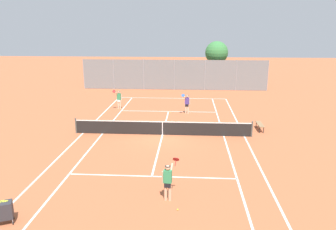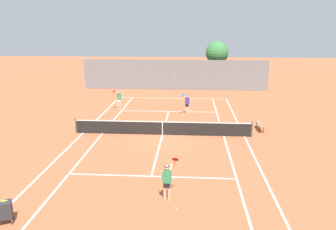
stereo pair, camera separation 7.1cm
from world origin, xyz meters
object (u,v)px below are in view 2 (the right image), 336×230
Objects in this scene: player_far_right at (187,103)px; loose_tennis_ball_1 at (170,113)px; tennis_net at (162,128)px; player_far_left at (119,98)px; ball_cart at (4,210)px; tree_behind_left at (217,53)px; player_near_side at (167,180)px; courtside_bench at (260,125)px; loose_tennis_ball_0 at (177,210)px.

loose_tennis_ball_1 is (-1.42, 0.09, -0.89)m from player_far_right.
tennis_net is 8.44m from player_far_left.
tree_behind_left is at bearing 71.38° from ball_cart.
courtside_bench is (5.86, 10.13, -0.52)m from player_near_side.
player_far_right is 13.96m from tree_behind_left.
loose_tennis_ball_1 is at bearing -15.10° from player_far_left.
tree_behind_left is at bearing 75.43° from player_far_right.
courtside_bench is at bearing -84.18° from tree_behind_left.
tree_behind_left reaches higher than player_far_left.
player_near_side is 26.88× the size of loose_tennis_ball_1.
courtside_bench is at bearing 59.95° from player_near_side.
loose_tennis_ball_1 is at bearing 72.76° from ball_cart.
ball_cart is 0.54× the size of player_far_right.
player_far_left reaches higher than courtside_bench.
courtside_bench is 0.27× the size of tree_behind_left.
player_far_right is at bearing -104.57° from tree_behind_left.
ball_cart is at bearing -168.53° from loose_tennis_ball_0.
tennis_net is at bearing -91.61° from loose_tennis_ball_1.
player_near_side is 11.72m from courtside_bench.
loose_tennis_ball_0 is at bearing -90.81° from player_far_right.
ball_cart is at bearing -160.75° from player_near_side.
player_far_left is 6.21m from player_far_right.
ball_cart is 0.54× the size of player_far_left.
courtside_bench is at bearing 63.58° from loose_tennis_ball_0.
tennis_net is 6.03m from player_far_right.
player_far_right reaches higher than courtside_bench.
courtside_bench is at bearing -39.45° from player_far_right.
loose_tennis_ball_0 is (5.85, -16.54, -0.89)m from player_far_left.
tree_behind_left is (5.01, 18.98, 3.52)m from tennis_net.
ball_cart is 14.58× the size of loose_tennis_ball_0.
loose_tennis_ball_0 is at bearing -97.31° from tree_behind_left.
loose_tennis_ball_0 is (6.35, 1.29, -0.50)m from ball_cart.
loose_tennis_ball_1 is at bearing 94.52° from loose_tennis_ball_0.
player_near_side is (5.91, 2.06, 0.39)m from ball_cart.
loose_tennis_ball_1 is at bearing 93.02° from player_near_side.
loose_tennis_ball_0 is 0.01× the size of tree_behind_left.
tennis_net is 6.76× the size of player_near_side.
loose_tennis_ball_0 is at bearing -85.48° from loose_tennis_ball_1.
player_far_left is 1.00× the size of player_far_right.
ball_cart is at bearing -108.62° from tree_behind_left.
tree_behind_left reaches higher than ball_cart.
player_far_left is 12.60m from courtside_bench.
player_far_right is 26.88× the size of loose_tennis_ball_1.
loose_tennis_ball_0 is (-0.21, -15.19, -0.89)m from player_far_right.
ball_cart is 6.50m from loose_tennis_ball_0.
courtside_bench is (6.79, 1.52, -0.10)m from tennis_net.
loose_tennis_ball_0 is at bearing -70.52° from player_far_left.
player_near_side reaches higher than tennis_net.
tennis_net is 6.76× the size of player_far_left.
tree_behind_left reaches higher than loose_tennis_ball_0.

